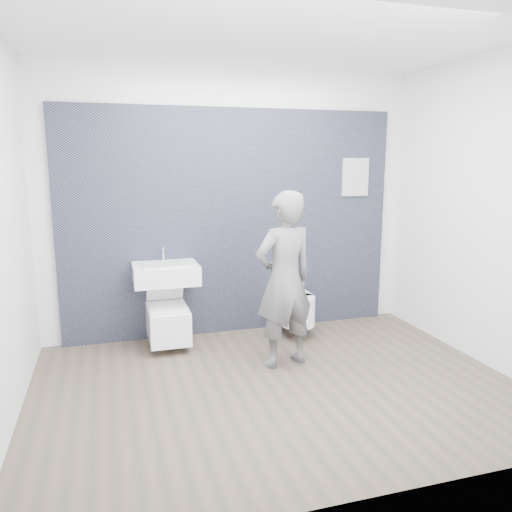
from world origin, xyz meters
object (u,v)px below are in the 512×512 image
object	(u,v)px
toilet_square	(168,321)
visitor	(284,280)
washbasin	(166,273)
toilet_rounded	(295,308)

from	to	relation	value
toilet_square	visitor	xyz separation A→B (m)	(0.97, -0.75, 0.53)
toilet_square	visitor	distance (m)	1.34
washbasin	toilet_rounded	world-z (taller)	washbasin
toilet_square	visitor	size ratio (longest dim) A/B	0.45
washbasin	toilet_rounded	bearing A→B (deg)	-2.55
toilet_rounded	visitor	world-z (taller)	visitor
washbasin	toilet_square	size ratio (longest dim) A/B	0.88
toilet_square	washbasin	bearing A→B (deg)	90.00
visitor	washbasin	bearing A→B (deg)	-51.90
washbasin	toilet_square	xyz separation A→B (m)	(0.00, -0.04, -0.49)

